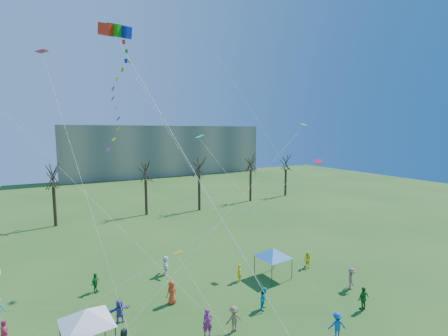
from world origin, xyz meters
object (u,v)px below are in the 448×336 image
canopy_tent_blue (273,253)px  big_box_kite (122,97)px  canopy_tent_white (86,316)px  distant_building (164,150)px

canopy_tent_blue → big_box_kite: bearing=179.1°
big_box_kite → canopy_tent_white: 13.90m
distant_building → big_box_kite: big_box_kite is taller
big_box_kite → canopy_tent_blue: 18.56m
distant_building → big_box_kite: bearing=-109.8°
canopy_tent_white → distant_building: bearing=68.8°
distant_building → canopy_tent_blue: size_ratio=16.19×
distant_building → canopy_tent_white: bearing=-111.2°
big_box_kite → canopy_tent_blue: big_box_kite is taller
big_box_kite → canopy_tent_blue: bearing=-0.9°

